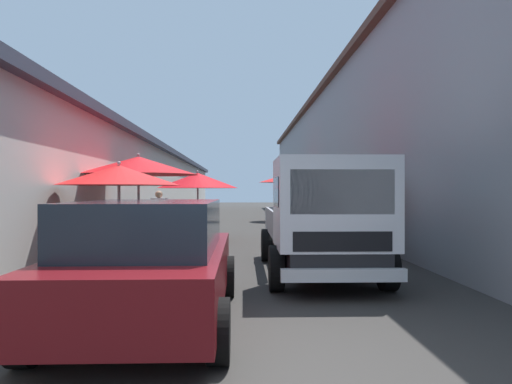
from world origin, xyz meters
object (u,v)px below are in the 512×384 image
object	(u,v)px
hatchback_car	(151,261)
plastic_stool	(199,222)
fruit_stall_far_right	(282,184)
fruit_stall_far_left	(121,189)
fruit_stall_near_right	(197,187)
vendor_by_crates	(159,214)
delivery_truck	(324,222)
fruit_stall_mid_lane	(140,173)
fruit_stall_near_left	(351,179)

from	to	relation	value
hatchback_car	plastic_stool	bearing A→B (deg)	2.84
fruit_stall_far_right	fruit_stall_far_left	xyz separation A→B (m)	(-14.89, 4.40, -0.34)
fruit_stall_far_right	fruit_stall_near_right	xyz separation A→B (m)	(-9.06, 3.52, -0.25)
fruit_stall_near_right	plastic_stool	xyz separation A→B (m)	(4.05, 0.32, -1.36)
vendor_by_crates	plastic_stool	world-z (taller)	vendor_by_crates
fruit_stall_near_right	delivery_truck	size ratio (longest dim) A/B	0.52
fruit_stall_far_right	fruit_stall_far_left	size ratio (longest dim) A/B	1.07
fruit_stall_near_right	hatchback_car	world-z (taller)	fruit_stall_near_right
fruit_stall_far_left	delivery_truck	size ratio (longest dim) A/B	0.46
fruit_stall_far_right	hatchback_car	world-z (taller)	fruit_stall_far_right
fruit_stall_mid_lane	fruit_stall_near_right	xyz separation A→B (m)	(3.58, -1.02, -0.30)
fruit_stall_near_right	fruit_stall_near_left	world-z (taller)	fruit_stall_near_left
fruit_stall_near_left	plastic_stool	bearing A→B (deg)	32.05
fruit_stall_near_left	plastic_stool	xyz separation A→B (m)	(7.14, 4.47, -1.54)
delivery_truck	hatchback_car	bearing A→B (deg)	133.56
fruit_stall_far_right	delivery_truck	distance (m)	15.82
fruit_stall_mid_lane	vendor_by_crates	xyz separation A→B (m)	(2.45, -0.01, -1.09)
fruit_stall_near_right	fruit_stall_far_left	world-z (taller)	fruit_stall_near_right
fruit_stall_far_right	fruit_stall_far_left	distance (m)	15.53
fruit_stall_mid_lane	fruit_stall_near_right	distance (m)	3.73
fruit_stall_mid_lane	hatchback_car	world-z (taller)	fruit_stall_mid_lane
fruit_stall_far_left	plastic_stool	distance (m)	9.98
fruit_stall_mid_lane	plastic_stool	bearing A→B (deg)	-5.23
delivery_truck	plastic_stool	xyz separation A→B (m)	(10.76, 3.14, -0.71)
fruit_stall_near_right	plastic_stool	world-z (taller)	fruit_stall_near_right
fruit_stall_near_right	hatchback_car	xyz separation A→B (m)	(-9.08, -0.33, -0.95)
fruit_stall_far_right	vendor_by_crates	world-z (taller)	fruit_stall_far_right
fruit_stall_far_left	hatchback_car	size ratio (longest dim) A/B	0.58
fruit_stall_near_left	hatchback_car	size ratio (longest dim) A/B	0.65
fruit_stall_far_right	delivery_truck	size ratio (longest dim) A/B	0.50
fruit_stall_mid_lane	vendor_by_crates	bearing A→B (deg)	-0.27
delivery_truck	vendor_by_crates	world-z (taller)	delivery_truck
vendor_by_crates	fruit_stall_near_right	bearing A→B (deg)	-41.85
fruit_stall_near_right	fruit_stall_far_left	distance (m)	5.89
fruit_stall_near_right	hatchback_car	size ratio (longest dim) A/B	0.65
fruit_stall_far_right	hatchback_car	size ratio (longest dim) A/B	0.62
fruit_stall_near_right	plastic_stool	distance (m)	4.29
fruit_stall_mid_lane	fruit_stall_near_left	world-z (taller)	fruit_stall_mid_lane
fruit_stall_mid_lane	hatchback_car	bearing A→B (deg)	-166.23
hatchback_car	vendor_by_crates	world-z (taller)	vendor_by_crates
fruit_stall_near_left	vendor_by_crates	size ratio (longest dim) A/B	1.62
fruit_stall_near_left	vendor_by_crates	bearing A→B (deg)	69.11
fruit_stall_far_left	vendor_by_crates	xyz separation A→B (m)	(4.71, 0.13, -0.70)
fruit_stall_near_right	hatchback_car	distance (m)	9.13
delivery_truck	plastic_stool	bearing A→B (deg)	16.26
hatchback_car	delivery_truck	world-z (taller)	delivery_truck
fruit_stall_far_right	fruit_stall_near_right	size ratio (longest dim) A/B	0.96
delivery_truck	vendor_by_crates	distance (m)	6.77
plastic_stool	fruit_stall_mid_lane	bearing A→B (deg)	174.77
fruit_stall_near_left	hatchback_car	xyz separation A→B (m)	(-5.99, 3.82, -1.13)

